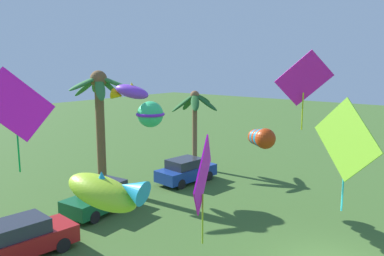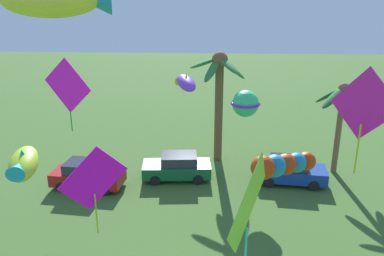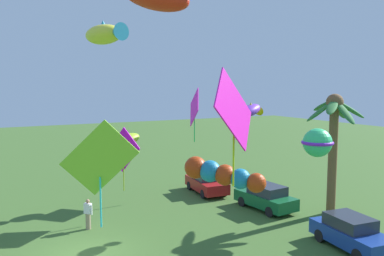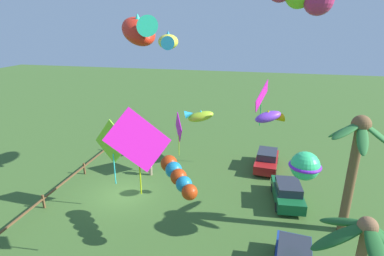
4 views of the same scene
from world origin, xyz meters
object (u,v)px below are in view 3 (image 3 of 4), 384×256
at_px(kite_diamond_8, 100,160).
at_px(spectator_0, 88,214).
at_px(kite_diamond_3, 123,151).
at_px(kite_fish_7, 123,140).
at_px(parked_car_0, 206,182).
at_px(kite_diamond_4, 194,108).
at_px(parked_car_2, 266,197).
at_px(kite_fish_6, 105,34).
at_px(kite_fish_5, 252,110).
at_px(parked_car_1, 351,233).
at_px(kite_diamond_0, 234,112).
at_px(kite_tube_1, 221,174).
at_px(kite_ball_2, 317,143).
at_px(palm_tree_1, 334,128).

bearing_deg(kite_diamond_8, spectator_0, 173.37).
bearing_deg(kite_diamond_3, kite_fish_7, 162.64).
bearing_deg(kite_fish_7, spectator_0, -40.05).
relative_size(parked_car_0, kite_diamond_4, 1.09).
bearing_deg(kite_diamond_8, kite_diamond_4, 133.40).
relative_size(parked_car_0, parked_car_2, 1.00).
relative_size(parked_car_2, kite_diamond_4, 1.09).
distance_m(parked_car_0, kite_fish_6, 12.25).
relative_size(spectator_0, kite_diamond_4, 0.43).
relative_size(spectator_0, kite_diamond_8, 0.36).
xyz_separation_m(kite_diamond_4, kite_fish_5, (5.78, 0.50, 0.12)).
xyz_separation_m(parked_car_0, parked_car_2, (4.89, 1.31, 0.00)).
bearing_deg(parked_car_1, spectator_0, -128.93).
height_order(kite_diamond_0, kite_tube_1, kite_diamond_0).
height_order(parked_car_2, kite_diamond_8, kite_diamond_8).
xyz_separation_m(kite_ball_2, kite_diamond_4, (-8.95, -2.32, 1.41)).
bearing_deg(kite_ball_2, kite_diamond_4, -165.49).
bearing_deg(parked_car_2, spectator_0, -99.35).
distance_m(parked_car_1, kite_ball_2, 4.63).
distance_m(parked_car_2, kite_fish_7, 9.50).
xyz_separation_m(kite_tube_1, kite_ball_2, (-1.05, 6.43, 0.73)).
height_order(parked_car_2, kite_diamond_0, kite_diamond_0).
relative_size(palm_tree_1, kite_diamond_3, 1.95).
distance_m(parked_car_1, spectator_0, 12.91).
xyz_separation_m(palm_tree_1, kite_fish_6, (-5.04, -11.74, 5.14)).
distance_m(parked_car_1, kite_diamond_8, 11.73).
relative_size(kite_tube_1, kite_diamond_8, 0.66).
relative_size(palm_tree_1, kite_diamond_0, 1.71).
distance_m(parked_car_1, kite_fish_5, 8.00).
distance_m(parked_car_2, kite_diamond_3, 8.96).
height_order(parked_car_0, spectator_0, spectator_0).
height_order(parked_car_0, kite_ball_2, kite_ball_2).
height_order(parked_car_1, parked_car_2, same).
bearing_deg(kite_fish_6, kite_diamond_3, 66.48).
xyz_separation_m(kite_fish_5, kite_fish_7, (-6.01, -5.52, -2.07)).
xyz_separation_m(palm_tree_1, kite_fish_5, (-1.76, -4.50, 1.04)).
xyz_separation_m(kite_diamond_0, kite_ball_2, (-3.49, 7.47, -2.03)).
distance_m(kite_fish_6, kite_fish_7, 6.96).
distance_m(parked_car_1, kite_fish_7, 14.08).
bearing_deg(palm_tree_1, kite_fish_5, -111.40).
bearing_deg(parked_car_0, palm_tree_1, 30.09).
xyz_separation_m(kite_fish_5, kite_diamond_8, (2.43, -9.19, -1.55)).
distance_m(parked_car_0, kite_fish_5, 7.65).
height_order(palm_tree_1, kite_diamond_4, kite_diamond_4).
bearing_deg(palm_tree_1, kite_diamond_8, -87.22).
bearing_deg(kite_ball_2, kite_diamond_0, -64.99).
distance_m(spectator_0, kite_tube_1, 8.22).
bearing_deg(kite_fish_5, kite_fish_6, -114.38).
height_order(kite_tube_1, kite_diamond_4, kite_diamond_4).
relative_size(parked_car_1, kite_fish_6, 1.21).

